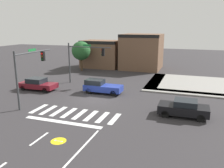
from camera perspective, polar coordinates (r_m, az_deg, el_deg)
name	(u,v)px	position (r m, az deg, el deg)	size (l,w,h in m)	color
ground_plane	(95,99)	(24.65, -4.23, -3.63)	(120.00, 120.00, 0.00)	#302D30
crosswalk_near	(74,113)	(20.83, -9.18, -7.12)	(7.88, 2.49, 0.01)	silver
lane_markings	(36,156)	(15.03, -18.17, -16.44)	(6.80, 18.75, 0.01)	white
bike_detector_marking	(59,141)	(16.37, -12.95, -13.43)	(1.05, 1.05, 0.01)	yellow
curb_corner_northeast	(183,84)	(31.81, 17.02, -0.03)	(10.00, 10.60, 0.15)	gray
storefront_row	(126,52)	(42.40, 3.53, 7.73)	(14.12, 6.86, 6.10)	brown
traffic_signal_northwest	(85,56)	(30.50, -6.74, 6.85)	(5.95, 0.32, 5.30)	#383A3D
traffic_signal_southwest	(30,66)	(23.55, -19.43, 4.23)	(0.32, 5.48, 5.35)	#383A3D
car_black	(184,108)	(20.62, 17.14, -5.65)	(4.12, 1.83, 1.46)	black
car_blue	(101,87)	(26.48, -2.65, -0.63)	(4.31, 1.73, 1.54)	#23389E
car_maroon	(38,84)	(29.26, -17.73, 0.00)	(4.51, 1.89, 1.43)	maroon
roadside_tree	(81,51)	(40.00, -7.56, 8.03)	(3.17, 3.17, 4.98)	#4C3823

